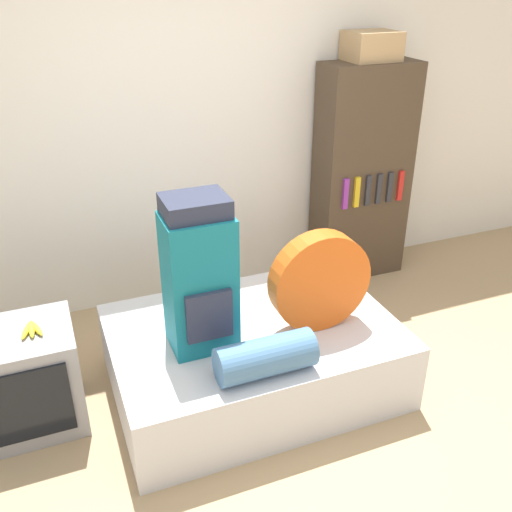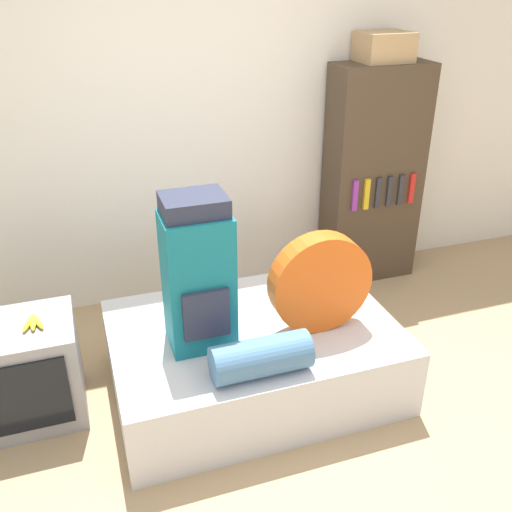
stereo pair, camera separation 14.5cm
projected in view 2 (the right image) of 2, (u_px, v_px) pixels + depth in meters
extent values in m
plane|color=tan|center=(293.00, 450.00, 2.99)|extent=(16.00, 16.00, 0.00)
cube|color=white|center=(199.00, 122.00, 3.94)|extent=(8.00, 0.05, 2.60)
cube|color=silver|center=(253.00, 356.00, 3.36)|extent=(1.61, 1.12, 0.42)
cube|color=#14707F|center=(198.00, 281.00, 2.97)|extent=(0.35, 0.28, 0.75)
cube|color=#282D42|center=(194.00, 205.00, 2.79)|extent=(0.32, 0.26, 0.10)
cube|color=#282D42|center=(207.00, 315.00, 2.89)|extent=(0.24, 0.03, 0.27)
cylinder|color=#E05B19|center=(320.00, 283.00, 3.13)|extent=(0.58, 0.13, 0.58)
cylinder|color=teal|center=(261.00, 357.00, 2.85)|extent=(0.51, 0.20, 0.20)
cube|color=#939399|center=(21.00, 372.00, 3.11)|extent=(0.63, 0.49, 0.58)
cube|color=black|center=(19.00, 400.00, 2.89)|extent=(0.50, 0.02, 0.42)
ellipsoid|color=yellow|center=(29.00, 323.00, 2.99)|extent=(0.08, 0.17, 0.03)
ellipsoid|color=yellow|center=(33.00, 322.00, 2.99)|extent=(0.03, 0.16, 0.03)
ellipsoid|color=yellow|center=(38.00, 322.00, 3.00)|extent=(0.08, 0.17, 0.03)
cube|color=#473828|center=(373.00, 176.00, 4.34)|extent=(0.72, 0.32, 1.66)
cube|color=purple|center=(355.00, 196.00, 4.16)|extent=(0.04, 0.02, 0.23)
cube|color=gold|center=(366.00, 194.00, 4.18)|extent=(0.04, 0.02, 0.23)
cube|color=#2D2D33|center=(378.00, 193.00, 4.21)|extent=(0.04, 0.02, 0.23)
cube|color=#2D2D33|center=(389.00, 191.00, 4.24)|extent=(0.04, 0.02, 0.23)
cube|color=#2D2D33|center=(401.00, 190.00, 4.26)|extent=(0.04, 0.02, 0.23)
cube|color=red|center=(412.00, 188.00, 4.29)|extent=(0.04, 0.02, 0.23)
cube|color=tan|center=(384.00, 47.00, 3.94)|extent=(0.35, 0.30, 0.20)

